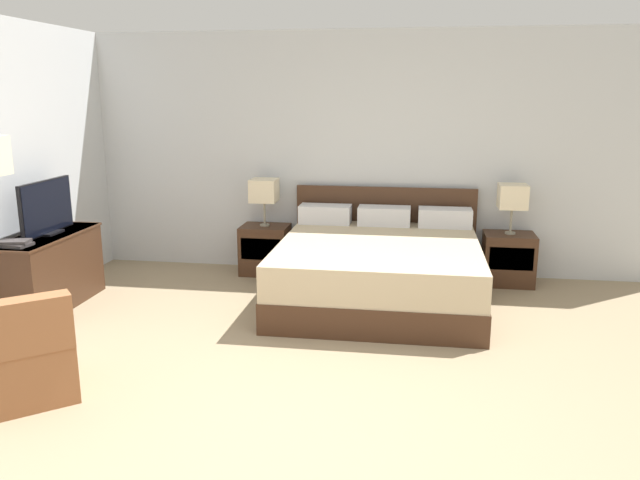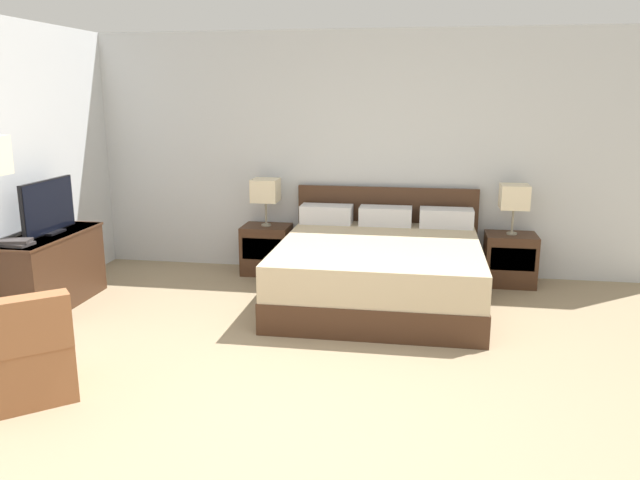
{
  "view_description": "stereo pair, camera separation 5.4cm",
  "coord_description": "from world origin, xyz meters",
  "px_view_note": "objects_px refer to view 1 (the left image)",
  "views": [
    {
      "loc": [
        0.73,
        -3.22,
        2.02
      ],
      "look_at": [
        -0.09,
        2.07,
        0.75
      ],
      "focal_mm": 35.0,
      "sensor_mm": 36.0,
      "label": 1
    },
    {
      "loc": [
        0.79,
        -3.21,
        2.02
      ],
      "look_at": [
        -0.09,
        2.07,
        0.75
      ],
      "focal_mm": 35.0,
      "sensor_mm": 36.0,
      "label": 2
    }
  ],
  "objects_px": {
    "bed": "(379,269)",
    "dresser": "(50,270)",
    "nightstand_left": "(265,249)",
    "armchair_by_window": "(16,359)",
    "table_lamp_left": "(264,191)",
    "book_red_cover": "(16,245)",
    "table_lamp_right": "(513,197)",
    "nightstand_right": "(508,259)",
    "tv": "(47,208)",
    "book_blue_cover": "(14,242)"
  },
  "relations": [
    {
      "from": "dresser",
      "to": "table_lamp_left",
      "type": "bearing_deg",
      "value": 39.62
    },
    {
      "from": "book_blue_cover",
      "to": "table_lamp_right",
      "type": "bearing_deg",
      "value": 23.17
    },
    {
      "from": "bed",
      "to": "book_blue_cover",
      "type": "bearing_deg",
      "value": -160.0
    },
    {
      "from": "book_red_cover",
      "to": "book_blue_cover",
      "type": "height_order",
      "value": "book_blue_cover"
    },
    {
      "from": "tv",
      "to": "dresser",
      "type": "bearing_deg",
      "value": -92.92
    },
    {
      "from": "book_red_cover",
      "to": "armchair_by_window",
      "type": "bearing_deg",
      "value": -57.49
    },
    {
      "from": "nightstand_right",
      "to": "table_lamp_left",
      "type": "bearing_deg",
      "value": 179.97
    },
    {
      "from": "dresser",
      "to": "armchair_by_window",
      "type": "height_order",
      "value": "armchair_by_window"
    },
    {
      "from": "nightstand_left",
      "to": "armchair_by_window",
      "type": "relative_size",
      "value": 0.57
    },
    {
      "from": "bed",
      "to": "book_red_cover",
      "type": "height_order",
      "value": "bed"
    },
    {
      "from": "nightstand_left",
      "to": "nightstand_right",
      "type": "xyz_separation_m",
      "value": [
        2.68,
        0.0,
        0.0
      ]
    },
    {
      "from": "tv",
      "to": "armchair_by_window",
      "type": "height_order",
      "value": "tv"
    },
    {
      "from": "book_red_cover",
      "to": "book_blue_cover",
      "type": "relative_size",
      "value": 0.93
    },
    {
      "from": "table_lamp_right",
      "to": "dresser",
      "type": "xyz_separation_m",
      "value": [
        -4.44,
        -1.45,
        -0.58
      ]
    },
    {
      "from": "table_lamp_right",
      "to": "book_red_cover",
      "type": "bearing_deg",
      "value": -156.73
    },
    {
      "from": "nightstand_right",
      "to": "book_blue_cover",
      "type": "distance_m",
      "value": 4.87
    },
    {
      "from": "bed",
      "to": "book_red_cover",
      "type": "distance_m",
      "value": 3.32
    },
    {
      "from": "nightstand_right",
      "to": "armchair_by_window",
      "type": "height_order",
      "value": "armchair_by_window"
    },
    {
      "from": "table_lamp_right",
      "to": "armchair_by_window",
      "type": "bearing_deg",
      "value": -138.45
    },
    {
      "from": "nightstand_left",
      "to": "book_blue_cover",
      "type": "height_order",
      "value": "book_blue_cover"
    },
    {
      "from": "table_lamp_left",
      "to": "tv",
      "type": "xyz_separation_m",
      "value": [
        -1.75,
        -1.4,
        0.01
      ]
    },
    {
      "from": "table_lamp_left",
      "to": "book_blue_cover",
      "type": "relative_size",
      "value": 2.09
    },
    {
      "from": "nightstand_right",
      "to": "tv",
      "type": "height_order",
      "value": "tv"
    },
    {
      "from": "bed",
      "to": "book_blue_cover",
      "type": "height_order",
      "value": "bed"
    },
    {
      "from": "nightstand_right",
      "to": "table_lamp_left",
      "type": "relative_size",
      "value": 1.04
    },
    {
      "from": "dresser",
      "to": "book_red_cover",
      "type": "relative_size",
      "value": 5.28
    },
    {
      "from": "book_red_cover",
      "to": "armchair_by_window",
      "type": "relative_size",
      "value": 0.25
    },
    {
      "from": "nightstand_left",
      "to": "bed",
      "type": "bearing_deg",
      "value": -29.92
    },
    {
      "from": "tv",
      "to": "table_lamp_left",
      "type": "bearing_deg",
      "value": 38.68
    },
    {
      "from": "nightstand_right",
      "to": "table_lamp_left",
      "type": "distance_m",
      "value": 2.77
    },
    {
      "from": "table_lamp_left",
      "to": "book_red_cover",
      "type": "xyz_separation_m",
      "value": [
        -1.75,
        -1.91,
        -0.23
      ]
    },
    {
      "from": "table_lamp_left",
      "to": "armchair_by_window",
      "type": "bearing_deg",
      "value": -106.17
    },
    {
      "from": "bed",
      "to": "table_lamp_right",
      "type": "height_order",
      "value": "table_lamp_right"
    },
    {
      "from": "nightstand_right",
      "to": "book_blue_cover",
      "type": "height_order",
      "value": "book_blue_cover"
    },
    {
      "from": "nightstand_left",
      "to": "armchair_by_window",
      "type": "distance_m",
      "value": 3.33
    },
    {
      "from": "dresser",
      "to": "nightstand_right",
      "type": "bearing_deg",
      "value": 18.11
    },
    {
      "from": "book_blue_cover",
      "to": "armchair_by_window",
      "type": "bearing_deg",
      "value": -56.86
    },
    {
      "from": "nightstand_left",
      "to": "nightstand_right",
      "type": "height_order",
      "value": "same"
    },
    {
      "from": "bed",
      "to": "dresser",
      "type": "bearing_deg",
      "value": -167.62
    },
    {
      "from": "nightstand_left",
      "to": "table_lamp_right",
      "type": "height_order",
      "value": "table_lamp_right"
    },
    {
      "from": "table_lamp_left",
      "to": "book_red_cover",
      "type": "bearing_deg",
      "value": -132.58
    },
    {
      "from": "nightstand_left",
      "to": "armchair_by_window",
      "type": "bearing_deg",
      "value": -106.17
    },
    {
      "from": "nightstand_right",
      "to": "table_lamp_right",
      "type": "height_order",
      "value": "table_lamp_right"
    },
    {
      "from": "bed",
      "to": "armchair_by_window",
      "type": "distance_m",
      "value": 3.32
    },
    {
      "from": "armchair_by_window",
      "to": "tv",
      "type": "bearing_deg",
      "value": 114.67
    },
    {
      "from": "bed",
      "to": "nightstand_right",
      "type": "bearing_deg",
      "value": 29.92
    },
    {
      "from": "dresser",
      "to": "book_red_cover",
      "type": "bearing_deg",
      "value": -89.55
    },
    {
      "from": "dresser",
      "to": "book_red_cover",
      "type": "xyz_separation_m",
      "value": [
        0.0,
        -0.45,
        0.36
      ]
    },
    {
      "from": "table_lamp_right",
      "to": "nightstand_left",
      "type": "bearing_deg",
      "value": -179.97
    },
    {
      "from": "bed",
      "to": "tv",
      "type": "xyz_separation_m",
      "value": [
        -3.1,
        -0.63,
        0.64
      ]
    }
  ]
}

